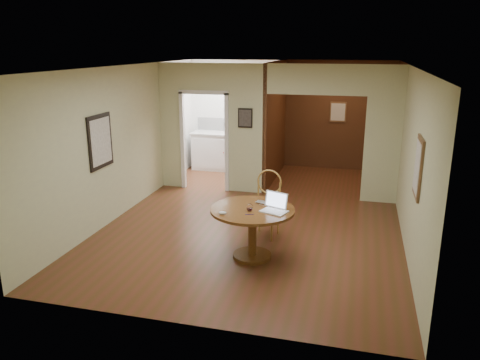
% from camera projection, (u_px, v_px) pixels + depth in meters
% --- Properties ---
extents(floor, '(5.00, 5.00, 0.00)m').
position_uv_depth(floor, '(244.00, 239.00, 7.61)').
color(floor, '#4F2F16').
rests_on(floor, ground).
extents(room_shell, '(5.20, 7.50, 5.00)m').
position_uv_depth(room_shell, '(258.00, 128.00, 10.25)').
color(room_shell, white).
rests_on(room_shell, ground).
extents(dining_table, '(1.23, 1.23, 0.77)m').
position_uv_depth(dining_table, '(252.00, 221.00, 6.82)').
color(dining_table, brown).
rests_on(dining_table, ground).
extents(chair, '(0.52, 0.52, 1.10)m').
position_uv_depth(chair, '(267.00, 200.00, 7.64)').
color(chair, '#AA7F3C').
rests_on(chair, ground).
extents(open_laptop, '(0.42, 0.42, 0.25)m').
position_uv_depth(open_laptop, '(275.00, 206.00, 6.67)').
color(open_laptop, white).
rests_on(open_laptop, dining_table).
extents(closed_laptop, '(0.34, 0.26, 0.02)m').
position_uv_depth(closed_laptop, '(265.00, 204.00, 6.93)').
color(closed_laptop, silver).
rests_on(closed_laptop, dining_table).
extents(mouse, '(0.13, 0.08, 0.05)m').
position_uv_depth(mouse, '(222.00, 213.00, 6.52)').
color(mouse, white).
rests_on(mouse, dining_table).
extents(wine_glass, '(0.10, 0.10, 0.11)m').
position_uv_depth(wine_glass, '(250.00, 207.00, 6.66)').
color(wine_glass, white).
rests_on(wine_glass, dining_table).
extents(pen, '(0.12, 0.05, 0.01)m').
position_uv_depth(pen, '(250.00, 214.00, 6.52)').
color(pen, '#0E0D5E').
rests_on(pen, dining_table).
extents(kitchen_cabinet, '(2.06, 0.60, 0.94)m').
position_uv_depth(kitchen_cabinet, '(233.00, 152.00, 11.71)').
color(kitchen_cabinet, white).
rests_on(kitchen_cabinet, ground).
extents(grocery_bag, '(0.34, 0.29, 0.33)m').
position_uv_depth(grocery_bag, '(252.00, 127.00, 11.41)').
color(grocery_bag, beige).
rests_on(grocery_bag, kitchen_cabinet).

